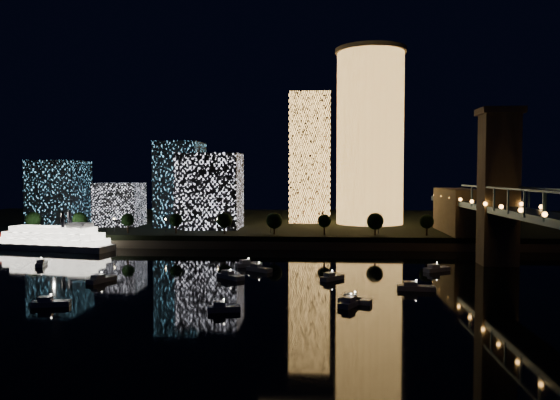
% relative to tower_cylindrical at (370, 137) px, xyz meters
% --- Properties ---
extents(ground, '(520.00, 520.00, 0.00)m').
position_rel_tower_cylindrical_xyz_m(ground, '(-32.34, -138.96, -47.23)').
color(ground, black).
rests_on(ground, ground).
extents(far_bank, '(420.00, 160.00, 5.00)m').
position_rel_tower_cylindrical_xyz_m(far_bank, '(-32.34, 21.04, -44.73)').
color(far_bank, black).
rests_on(far_bank, ground).
extents(seawall, '(420.00, 6.00, 3.00)m').
position_rel_tower_cylindrical_xyz_m(seawall, '(-32.34, -56.96, -45.73)').
color(seawall, '#6B5E4C').
rests_on(seawall, ground).
extents(tower_cylindrical, '(34.00, 34.00, 84.22)m').
position_rel_tower_cylindrical_xyz_m(tower_cylindrical, '(0.00, 0.00, 0.00)').
color(tower_cylindrical, '#FFB051').
rests_on(tower_cylindrical, far_bank).
extents(tower_rectangular, '(20.24, 20.24, 64.41)m').
position_rel_tower_cylindrical_xyz_m(tower_rectangular, '(-29.19, 8.26, -10.03)').
color(tower_rectangular, '#FFB051').
rests_on(tower_rectangular, far_bank).
extents(midrise_blocks, '(97.39, 34.76, 38.96)m').
position_rel_tower_cylindrical_xyz_m(midrise_blocks, '(-101.43, -21.28, -25.85)').
color(midrise_blocks, white).
rests_on(midrise_blocks, far_bank).
extents(riverboat, '(52.21, 20.11, 15.43)m').
position_rel_tower_cylindrical_xyz_m(riverboat, '(-128.49, -65.55, -43.28)').
color(riverboat, silver).
rests_on(riverboat, ground).
extents(motorboats, '(129.33, 61.54, 2.78)m').
position_rel_tower_cylindrical_xyz_m(motorboats, '(-40.56, -124.50, -46.42)').
color(motorboats, silver).
rests_on(motorboats, ground).
extents(esplanade_trees, '(165.89, 6.72, 8.86)m').
position_rel_tower_cylindrical_xyz_m(esplanade_trees, '(-61.38, -50.96, -36.77)').
color(esplanade_trees, black).
rests_on(esplanade_trees, far_bank).
extents(street_lamps, '(132.70, 0.70, 5.65)m').
position_rel_tower_cylindrical_xyz_m(street_lamps, '(-66.34, -44.96, -38.21)').
color(street_lamps, black).
rests_on(street_lamps, far_bank).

